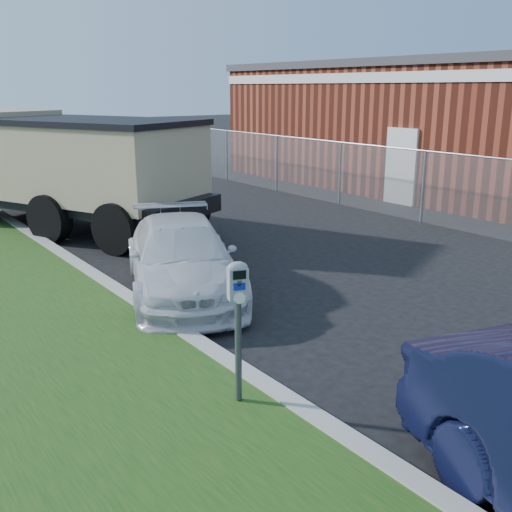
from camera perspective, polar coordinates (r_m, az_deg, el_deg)
ground at (r=9.03m, az=11.05°, el=-6.09°), size 120.00×120.00×0.00m
chainlink_fence at (r=17.70m, az=8.07°, el=8.94°), size 0.06×30.06×30.00m
brick_building at (r=22.79m, az=17.53°, el=12.05°), size 9.20×14.20×4.17m
parking_meter at (r=6.04m, az=-1.73°, el=-4.35°), size 0.24×0.20×1.51m
white_wagon at (r=10.02m, az=-7.20°, el=-0.07°), size 3.19×4.49×1.21m
dump_truck at (r=15.23m, az=-18.14°, el=8.33°), size 5.19×7.45×2.75m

